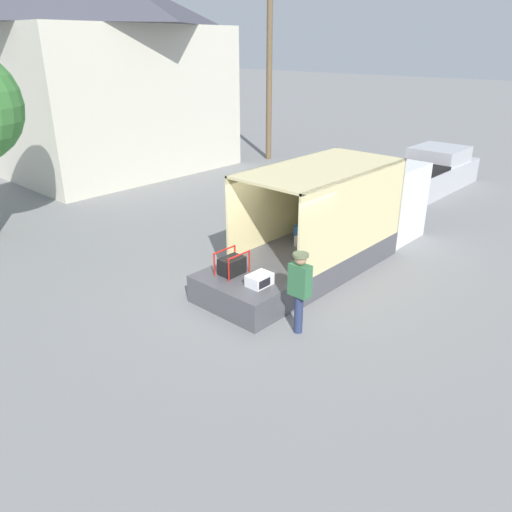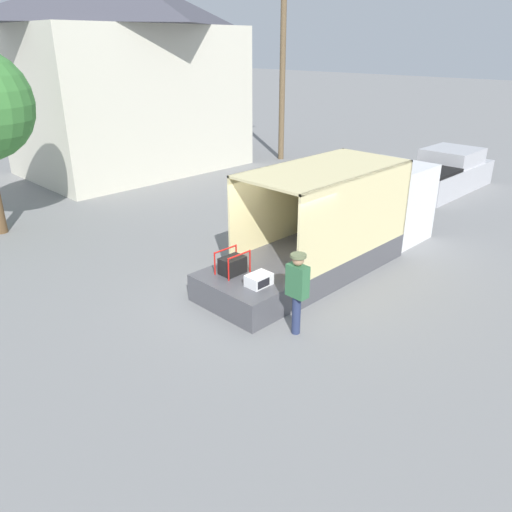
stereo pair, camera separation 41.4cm
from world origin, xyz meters
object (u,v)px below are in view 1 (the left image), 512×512
object	(u,v)px
pickup_truck_silver	(431,172)
utility_pole	(269,60)
portable_generator	(233,265)
worker_person	(300,285)
box_truck	(354,219)
microwave	(260,280)

from	to	relation	value
pickup_truck_silver	utility_pole	xyz separation A→B (m)	(-0.31, 8.58, 4.09)
portable_generator	worker_person	bearing A→B (deg)	-93.89
portable_generator	pickup_truck_silver	bearing A→B (deg)	4.05
box_truck	portable_generator	size ratio (longest dim) A/B	9.26
portable_generator	utility_pole	size ratio (longest dim) A/B	0.08
box_truck	worker_person	size ratio (longest dim) A/B	3.68
portable_generator	pickup_truck_silver	distance (m)	12.41
worker_person	pickup_truck_silver	distance (m)	12.86
portable_generator	worker_person	distance (m)	2.04
microwave	utility_pole	bearing A→B (deg)	40.43
microwave	pickup_truck_silver	xyz separation A→B (m)	(12.42, 1.74, -0.12)
box_truck	pickup_truck_silver	world-z (taller)	box_truck
microwave	portable_generator	world-z (taller)	portable_generator
utility_pole	box_truck	bearing A→B (deg)	-127.69
box_truck	worker_person	distance (m)	4.90
microwave	portable_generator	xyz separation A→B (m)	(0.04, 0.86, 0.07)
worker_person	utility_pole	bearing A→B (deg)	43.24
worker_person	microwave	bearing A→B (deg)	85.23
utility_pole	pickup_truck_silver	bearing A→B (deg)	-87.95
portable_generator	utility_pole	xyz separation A→B (m)	(12.07, 9.45, 3.90)
microwave	utility_pole	distance (m)	16.40
pickup_truck_silver	utility_pole	size ratio (longest dim) A/B	0.53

